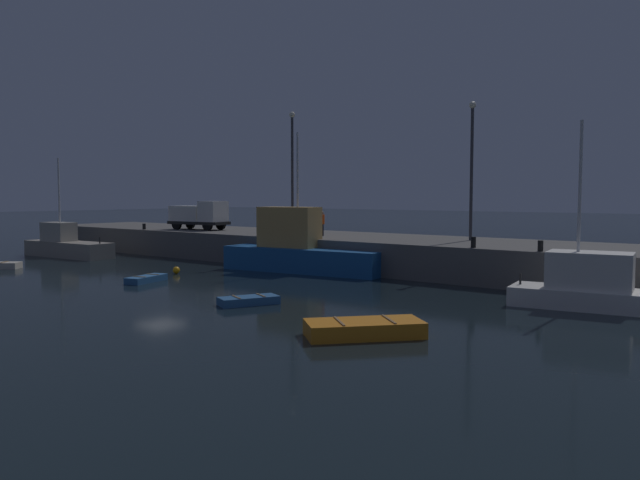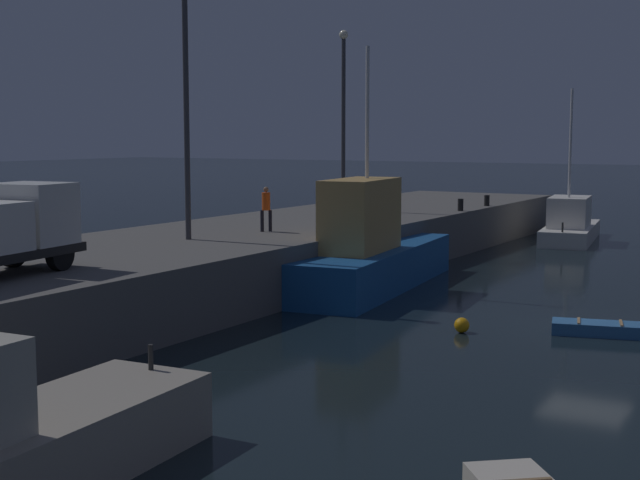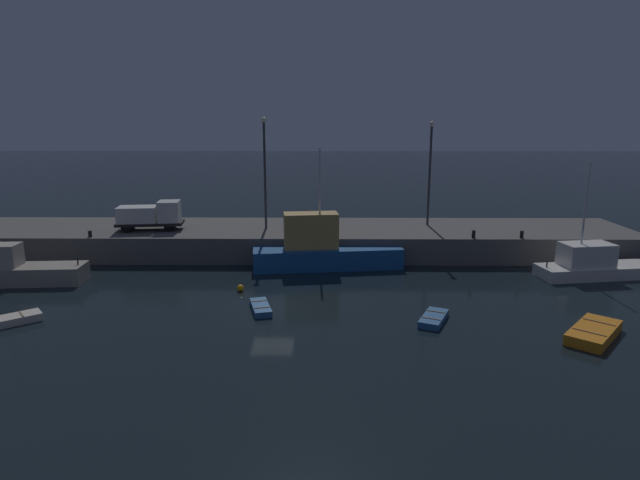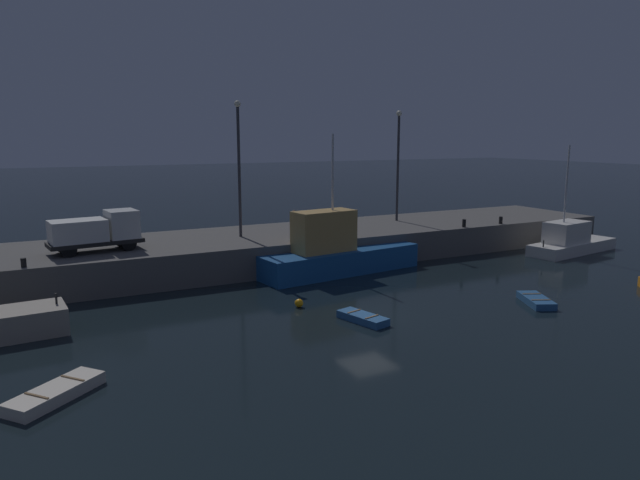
{
  "view_description": "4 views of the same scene",
  "coord_description": "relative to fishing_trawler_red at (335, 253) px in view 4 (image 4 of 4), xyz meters",
  "views": [
    {
      "loc": [
        29.42,
        -22.48,
        4.98
      ],
      "look_at": [
        3.58,
        10.23,
        2.0
      ],
      "focal_mm": 35.48,
      "sensor_mm": 36.0,
      "label": 1
    },
    {
      "loc": [
        -26.79,
        -6.48,
        5.75
      ],
      "look_at": [
        2.56,
        10.8,
        1.8
      ],
      "focal_mm": 50.44,
      "sensor_mm": 36.0,
      "label": 2
    },
    {
      "loc": [
        3.17,
        -29.9,
        11.01
      ],
      "look_at": [
        2.79,
        9.51,
        1.98
      ],
      "focal_mm": 29.67,
      "sensor_mm": 36.0,
      "label": 3
    },
    {
      "loc": [
        -14.64,
        -23.34,
        8.87
      ],
      "look_at": [
        3.21,
        11.52,
        1.77
      ],
      "focal_mm": 32.27,
      "sensor_mm": 36.0,
      "label": 4
    }
  ],
  "objects": [
    {
      "name": "dinghy_orange_near",
      "position": [
        -3.63,
        -9.43,
        -1.16
      ],
      "size": [
        1.63,
        2.84,
        0.41
      ],
      "color": "#2D6099",
      "rests_on": "ground"
    },
    {
      "name": "utility_truck",
      "position": [
        -14.14,
        3.67,
        1.98
      ],
      "size": [
        5.48,
        2.61,
        2.38
      ],
      "color": "black",
      "rests_on": "pier_quay"
    },
    {
      "name": "fishing_trawler_red",
      "position": [
        0.0,
        0.0,
        0.0
      ],
      "size": [
        11.46,
        4.37,
        9.01
      ],
      "color": "#195193",
      "rests_on": "ground"
    },
    {
      "name": "bollard_east",
      "position": [
        11.59,
        0.94,
        1.04
      ],
      "size": [
        0.28,
        0.28,
        0.6
      ],
      "primitive_type": "cylinder",
      "color": "black",
      "rests_on": "pier_quay"
    },
    {
      "name": "bollard_central",
      "position": [
        -18.1,
        1.03,
        0.98
      ],
      "size": [
        0.28,
        0.28,
        0.49
      ],
      "primitive_type": "cylinder",
      "color": "black",
      "rests_on": "pier_quay"
    },
    {
      "name": "rowboat_white_mid",
      "position": [
        6.22,
        -11.1,
        -1.16
      ],
      "size": [
        2.15,
        2.92,
        0.41
      ],
      "color": "#2D6099",
      "rests_on": "ground"
    },
    {
      "name": "ground_plane",
      "position": [
        -3.01,
        -8.93,
        -1.35
      ],
      "size": [
        320.0,
        320.0,
        0.0
      ],
      "primitive_type": "plane",
      "color": "black"
    },
    {
      "name": "pier_quay",
      "position": [
        -3.01,
        4.92,
        -0.3
      ],
      "size": [
        57.21,
        8.96,
        2.09
      ],
      "color": "#5B5956",
      "rests_on": "ground"
    },
    {
      "name": "fishing_boat_white",
      "position": [
        19.22,
        -2.43,
        -0.42
      ],
      "size": [
        8.74,
        3.72,
        8.23
      ],
      "color": "silver",
      "rests_on": "ground"
    },
    {
      "name": "rowboat_blue_far",
      "position": [
        -17.32,
        -11.78,
        -1.13
      ],
      "size": [
        3.4,
        3.1,
        0.47
      ],
      "color": "beige",
      "rests_on": "ground"
    },
    {
      "name": "bollard_west",
      "position": [
        15.28,
        0.93,
        1.02
      ],
      "size": [
        0.28,
        0.28,
        0.57
      ],
      "primitive_type": "cylinder",
      "color": "black",
      "rests_on": "pier_quay"
    },
    {
      "name": "mooring_buoy_near",
      "position": [
        -5.38,
        -5.87,
        -1.12
      ],
      "size": [
        0.45,
        0.45,
        0.45
      ],
      "primitive_type": "sphere",
      "color": "orange",
      "rests_on": "ground"
    },
    {
      "name": "dockworker",
      "position": [
        -1.21,
        3.82,
        1.72
      ],
      "size": [
        0.45,
        0.45,
        1.73
      ],
      "color": "black",
      "rests_on": "pier_quay"
    },
    {
      "name": "lamp_post_east",
      "position": [
        9.02,
        6.11,
        5.81
      ],
      "size": [
        0.44,
        0.44,
        8.77
      ],
      "color": "#38383D",
      "rests_on": "pier_quay"
    },
    {
      "name": "lamp_post_west",
      "position": [
        -4.81,
        4.74,
        5.98
      ],
      "size": [
        0.44,
        0.44,
        9.1
      ],
      "color": "#38383D",
      "rests_on": "pier_quay"
    }
  ]
}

